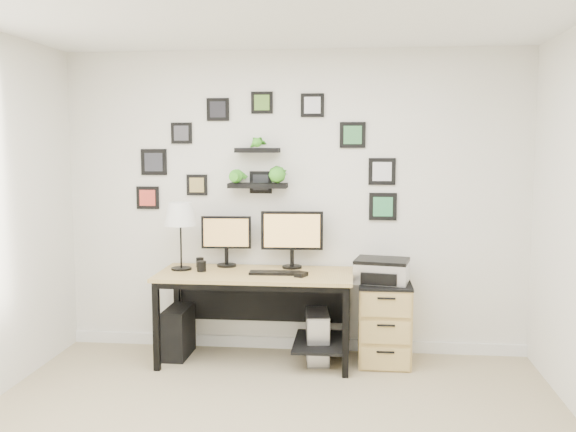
# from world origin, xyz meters

# --- Properties ---
(room) EXTENTS (4.00, 4.00, 4.00)m
(room) POSITION_xyz_m (0.00, 1.98, 0.05)
(room) COLOR tan
(room) RESTS_ON ground
(desk) EXTENTS (1.60, 0.70, 0.75)m
(desk) POSITION_xyz_m (-0.25, 1.67, 0.63)
(desk) COLOR tan
(desk) RESTS_ON ground
(monitor_left) EXTENTS (0.43, 0.18, 0.44)m
(monitor_left) POSITION_xyz_m (-0.57, 1.87, 1.01)
(monitor_left) COLOR black
(monitor_left) RESTS_ON desk
(monitor_right) EXTENTS (0.53, 0.18, 0.49)m
(monitor_right) POSITION_xyz_m (-0.00, 1.85, 1.04)
(monitor_right) COLOR black
(monitor_right) RESTS_ON desk
(keyboard) EXTENTS (0.41, 0.15, 0.02)m
(keyboard) POSITION_xyz_m (-0.12, 1.59, 0.76)
(keyboard) COLOR black
(keyboard) RESTS_ON desk
(mouse) EXTENTS (0.11, 0.13, 0.03)m
(mouse) POSITION_xyz_m (0.11, 1.52, 0.77)
(mouse) COLOR black
(mouse) RESTS_ON desk
(table_lamp) EXTENTS (0.28, 0.28, 0.57)m
(table_lamp) POSITION_xyz_m (-0.92, 1.70, 1.21)
(table_lamp) COLOR black
(table_lamp) RESTS_ON desk
(mug) EXTENTS (0.08, 0.08, 0.09)m
(mug) POSITION_xyz_m (-0.73, 1.64, 0.79)
(mug) COLOR black
(mug) RESTS_ON desk
(pen_cup) EXTENTS (0.06, 0.06, 0.08)m
(pen_cup) POSITION_xyz_m (-0.79, 1.81, 0.79)
(pen_cup) COLOR black
(pen_cup) RESTS_ON desk
(pc_tower_black) EXTENTS (0.19, 0.42, 0.42)m
(pc_tower_black) POSITION_xyz_m (-0.96, 1.69, 0.21)
(pc_tower_black) COLOR black
(pc_tower_black) RESTS_ON ground
(pc_tower_grey) EXTENTS (0.23, 0.43, 0.41)m
(pc_tower_grey) POSITION_xyz_m (0.23, 1.70, 0.21)
(pc_tower_grey) COLOR gray
(pc_tower_grey) RESTS_ON ground
(file_cabinet) EXTENTS (0.43, 0.53, 0.67)m
(file_cabinet) POSITION_xyz_m (0.78, 1.72, 0.34)
(file_cabinet) COLOR tan
(file_cabinet) RESTS_ON ground
(printer) EXTENTS (0.48, 0.41, 0.19)m
(printer) POSITION_xyz_m (0.75, 1.73, 0.77)
(printer) COLOR silver
(printer) RESTS_ON file_cabinet
(wall_decor) EXTENTS (2.28, 0.18, 1.09)m
(wall_decor) POSITION_xyz_m (-0.27, 1.93, 1.66)
(wall_decor) COLOR black
(wall_decor) RESTS_ON ground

